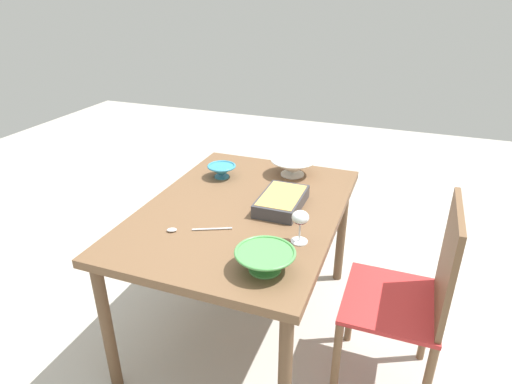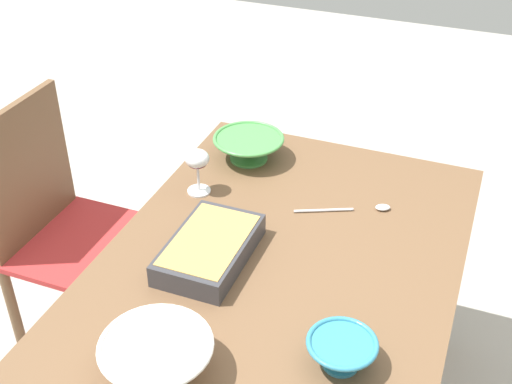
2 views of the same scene
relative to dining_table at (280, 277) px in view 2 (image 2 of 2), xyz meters
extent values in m
cube|color=brown|center=(0.00, 0.00, 0.05)|extent=(1.30, 0.93, 0.04)
cylinder|color=brown|center=(0.59, -0.41, -0.31)|extent=(0.05, 0.05, 0.69)
cylinder|color=brown|center=(0.59, 0.41, -0.31)|extent=(0.05, 0.05, 0.69)
cube|color=#B22D2D|center=(0.12, 0.74, -0.19)|extent=(0.44, 0.40, 0.02)
cube|color=brown|center=(0.12, 0.93, 0.06)|extent=(0.42, 0.02, 0.47)
cylinder|color=brown|center=(-0.08, 0.56, -0.43)|extent=(0.04, 0.04, 0.46)
cylinder|color=brown|center=(0.33, 0.56, -0.43)|extent=(0.04, 0.04, 0.46)
cylinder|color=brown|center=(-0.08, 0.93, -0.43)|extent=(0.04, 0.04, 0.46)
cylinder|color=brown|center=(0.33, 0.93, -0.43)|extent=(0.04, 0.04, 0.46)
cylinder|color=white|center=(0.21, 0.34, 0.07)|extent=(0.07, 0.07, 0.01)
cylinder|color=white|center=(0.21, 0.34, 0.12)|extent=(0.01, 0.01, 0.08)
ellipsoid|color=white|center=(0.21, 0.34, 0.19)|extent=(0.07, 0.07, 0.06)
ellipsoid|color=#4C0A19|center=(0.21, 0.34, 0.18)|extent=(0.06, 0.06, 0.03)
cube|color=#38383D|center=(-0.07, 0.18, 0.10)|extent=(0.32, 0.20, 0.06)
cube|color=tan|center=(-0.07, 0.18, 0.13)|extent=(0.29, 0.18, 0.02)
cylinder|color=#4C994C|center=(0.44, 0.27, 0.07)|extent=(0.12, 0.12, 0.01)
cone|color=#4C994C|center=(0.44, 0.27, 0.11)|extent=(0.23, 0.23, 0.07)
torus|color=#4C994C|center=(0.44, 0.27, 0.15)|extent=(0.23, 0.23, 0.01)
cylinder|color=teal|center=(-0.30, -0.25, 0.07)|extent=(0.08, 0.08, 0.01)
cone|color=teal|center=(-0.30, -0.25, 0.11)|extent=(0.15, 0.15, 0.06)
torus|color=teal|center=(-0.30, -0.25, 0.14)|extent=(0.16, 0.16, 0.01)
cylinder|color=white|center=(-0.47, 0.12, 0.07)|extent=(0.13, 0.13, 0.01)
cone|color=white|center=(-0.47, 0.12, 0.12)|extent=(0.24, 0.24, 0.08)
torus|color=white|center=(-0.47, 0.12, 0.16)|extent=(0.25, 0.25, 0.01)
cylinder|color=silver|center=(0.24, -0.05, 0.08)|extent=(0.08, 0.16, 0.01)
ellipsoid|color=silver|center=(0.32, -0.21, 0.08)|extent=(0.05, 0.05, 0.01)
camera|label=1|loc=(1.73, 0.71, 1.05)|focal=30.46mm
camera|label=2|loc=(-1.32, -0.44, 1.22)|focal=46.90mm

